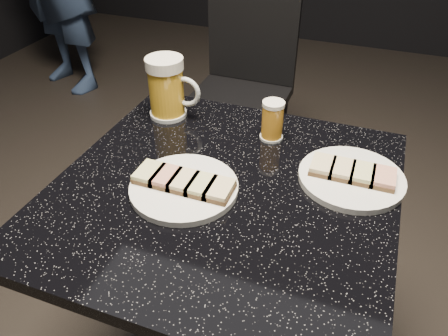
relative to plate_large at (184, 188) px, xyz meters
The scene contains 8 objects.
plate_large is the anchor object (origin of this frame).
plate_small 0.35m from the plate_large, 25.94° to the left, with size 0.22×0.22×0.01m, color white.
table 0.26m from the plate_large, 27.26° to the left, with size 0.70×0.70×0.75m.
beer_mug 0.33m from the plate_large, 121.70° to the left, with size 0.14×0.10×0.16m.
beer_tumbler 0.29m from the plate_large, 66.22° to the left, with size 0.06×0.06×0.10m.
chair 1.08m from the plate_large, 101.55° to the left, with size 0.40×0.40×0.87m.
canapes_on_plate_large 0.02m from the plate_large, behind, with size 0.21×0.07×0.02m.
canapes_on_plate_small 0.35m from the plate_large, 25.94° to the left, with size 0.17×0.07×0.02m.
Camera 1 is at (0.25, -0.66, 1.32)m, focal length 35.00 mm.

